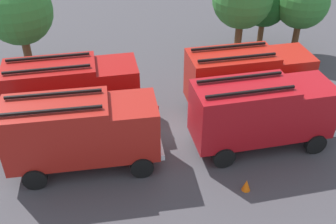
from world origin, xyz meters
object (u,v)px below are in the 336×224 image
Objects in this scene: fire_truck_2 at (73,89)px; tree_3 at (302,2)px; firefighter_0 at (155,114)px; traffic_cone_0 at (199,80)px; tree_0 at (18,11)px; fire_truck_1 at (261,111)px; traffic_cone_2 at (246,185)px; fire_truck_0 at (81,130)px; tree_2 at (265,4)px; firefighter_1 at (334,112)px; fire_truck_3 at (248,77)px; traffic_cone_1 at (268,85)px.

fire_truck_2 is 17.17m from tree_3.
firefighter_0 is 5.52m from traffic_cone_0.
fire_truck_2 reaches higher than traffic_cone_0.
tree_0 reaches higher than fire_truck_2.
tree_3 reaches higher than fire_truck_1.
fire_truck_1 is at bearing -37.05° from tree_0.
traffic_cone_2 is (0.19, -9.69, -0.08)m from traffic_cone_0.
fire_truck_0 is at bearing 177.96° from fire_truck_1.
fire_truck_1 is (8.82, 0.33, 0.00)m from fire_truck_0.
fire_truck_2 is 12.62× the size of traffic_cone_2.
firefighter_1 is at bearing -87.06° from tree_2.
traffic_cone_2 is at bearing -109.96° from fire_truck_3.
tree_2 is (16.81, 1.76, -0.96)m from tree_0.
fire_truck_0 reaches higher than firefighter_1.
fire_truck_3 is 12.65× the size of traffic_cone_2.
fire_truck_2 is 14.31m from firefighter_1.
tree_2 reaches higher than fire_truck_0.
tree_2 is at bearing 39.74° from traffic_cone_0.
tree_2 is at bearing -7.77° from firefighter_0.
tree_2 is 8.96× the size of traffic_cone_2.
traffic_cone_1 is (2.13, 1.87, -1.83)m from fire_truck_3.
traffic_cone_2 is at bearing -48.60° from tree_0.
fire_truck_0 is 12.81m from traffic_cone_1.
firefighter_0 is at bearing -43.92° from tree_0.
fire_truck_2 is 7.31m from tree_0.
fire_truck_3 is at bearing 8.91° from firefighter_1.
tree_2 reaches higher than traffic_cone_1.
fire_truck_0 reaches higher than firefighter_0.
fire_truck_3 reaches higher than traffic_cone_1.
traffic_cone_1 reaches higher than traffic_cone_2.
tree_3 reaches higher than fire_truck_3.
tree_3 is (6.31, 10.18, 1.76)m from fire_truck_1.
tree_2 is (3.65, 7.94, 1.34)m from fire_truck_3.
tree_3 is at bearing 19.73° from fire_truck_2.
firefighter_1 is 9.90m from tree_3.
tree_3 reaches higher than fire_truck_0.
tree_0 is at bearing 138.75° from fire_truck_1.
fire_truck_3 reaches higher than firefighter_1.
tree_2 is at bearing 27.08° from fire_truck_2.
traffic_cone_0 reaches higher than traffic_cone_1.
firefighter_0 is 2.28× the size of traffic_cone_0.
traffic_cone_0 is at bearing 91.11° from traffic_cone_2.
tree_2 is 7.02m from traffic_cone_1.
traffic_cone_0 is (-8.04, -3.59, -3.55)m from tree_3.
fire_truck_2 is 4.05× the size of firefighter_1.
fire_truck_3 is at bearing -131.32° from tree_3.
tree_3 is 15.84m from traffic_cone_2.
tree_3 is at bearing 1.64° from tree_0.
firefighter_1 is 0.27× the size of tree_0.
firefighter_0 is 6.49m from traffic_cone_2.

